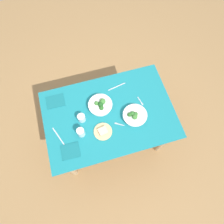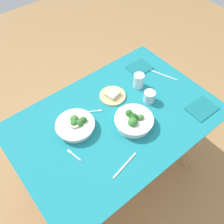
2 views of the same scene
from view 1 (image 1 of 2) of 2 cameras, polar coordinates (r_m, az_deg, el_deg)
name	(u,v)px [view 1 (image 1 of 2)]	position (r m, az deg, el deg)	size (l,w,h in m)	color
ground_plane	(110,136)	(2.70, -0.61, -6.73)	(6.00, 6.00, 0.00)	#9E7547
dining_table	(109,119)	(2.11, -0.78, -1.95)	(1.27, 0.86, 0.76)	#197A84
broccoli_bowl_far	(135,116)	(1.95, 6.37, -1.01)	(0.23, 0.23, 0.09)	white
broccoli_bowl_near	(101,105)	(1.98, -3.26, 1.93)	(0.24, 0.24, 0.10)	white
bread_side_plate	(103,131)	(1.91, -2.58, -5.47)	(0.17, 0.17, 0.04)	#D6B27A
water_glass_center	(81,132)	(1.89, -8.75, -5.68)	(0.07, 0.07, 0.10)	silver
water_glass_side	(82,118)	(1.95, -8.58, -1.66)	(0.07, 0.07, 0.08)	silver
fork_by_far_bowl	(141,101)	(2.06, 8.03, 2.98)	(0.03, 0.10, 0.00)	#B7B7BC
fork_by_near_bowl	(119,124)	(1.94, 1.95, -3.45)	(0.09, 0.06, 0.00)	#B7B7BC
table_knife_left	(58,136)	(1.97, -14.88, -6.57)	(0.20, 0.01, 0.00)	#B7B7BC
table_knife_right	(117,87)	(2.12, 1.32, 7.15)	(0.19, 0.01, 0.00)	#B7B7BC
napkin_folded_upper	(55,101)	(2.11, -15.66, 2.93)	(0.18, 0.14, 0.01)	#156870
napkin_folded_lower	(70,151)	(1.91, -11.63, -10.70)	(0.17, 0.14, 0.01)	#156870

